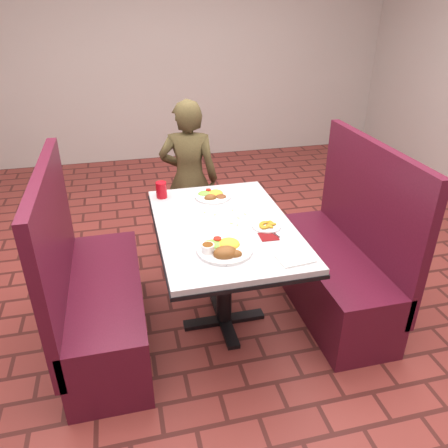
# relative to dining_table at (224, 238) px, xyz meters

# --- Properties ---
(room) EXTENTS (7.00, 7.04, 2.82)m
(room) POSITION_rel_dining_table_xyz_m (0.00, 0.00, 1.26)
(room) COLOR maroon
(room) RESTS_ON ground
(dining_table) EXTENTS (0.81, 1.21, 0.75)m
(dining_table) POSITION_rel_dining_table_xyz_m (0.00, 0.00, 0.00)
(dining_table) COLOR silver
(dining_table) RESTS_ON ground
(booth_bench_left) EXTENTS (0.47, 1.20, 1.17)m
(booth_bench_left) POSITION_rel_dining_table_xyz_m (-0.80, 0.00, -0.32)
(booth_bench_left) COLOR #561326
(booth_bench_left) RESTS_ON ground
(booth_bench_right) EXTENTS (0.47, 1.20, 1.17)m
(booth_bench_right) POSITION_rel_dining_table_xyz_m (0.80, 0.00, -0.32)
(booth_bench_right) COLOR #561326
(booth_bench_right) RESTS_ON ground
(diner_person) EXTENTS (0.53, 0.42, 1.29)m
(diner_person) POSITION_rel_dining_table_xyz_m (-0.04, 1.01, -0.01)
(diner_person) COLOR brown
(diner_person) RESTS_ON ground
(near_dinner_plate) EXTENTS (0.30, 0.30, 0.09)m
(near_dinner_plate) POSITION_rel_dining_table_xyz_m (-0.08, -0.31, 0.13)
(near_dinner_plate) COLOR white
(near_dinner_plate) RESTS_ON dining_table
(far_dinner_plate) EXTENTS (0.24, 0.24, 0.06)m
(far_dinner_plate) POSITION_rel_dining_table_xyz_m (0.02, 0.40, 0.12)
(far_dinner_plate) COLOR white
(far_dinner_plate) RESTS_ON dining_table
(plantain_plate) EXTENTS (0.17, 0.17, 0.03)m
(plantain_plate) POSITION_rel_dining_table_xyz_m (0.24, -0.10, 0.11)
(plantain_plate) COLOR white
(plantain_plate) RESTS_ON dining_table
(maroon_napkin) EXTENTS (0.11, 0.11, 0.00)m
(maroon_napkin) POSITION_rel_dining_table_xyz_m (0.21, -0.21, 0.10)
(maroon_napkin) COLOR maroon
(maroon_napkin) RESTS_ON dining_table
(spoon_utensil) EXTENTS (0.05, 0.12, 0.00)m
(spoon_utensil) POSITION_rel_dining_table_xyz_m (0.25, -0.18, 0.10)
(spoon_utensil) COLOR silver
(spoon_utensil) RESTS_ON dining_table
(red_tumbler) EXTENTS (0.07, 0.07, 0.11)m
(red_tumbler) POSITION_rel_dining_table_xyz_m (-0.32, 0.48, 0.15)
(red_tumbler) COLOR #B60C15
(red_tumbler) RESTS_ON dining_table
(paper_napkin) EXTENTS (0.19, 0.15, 0.01)m
(paper_napkin) POSITION_rel_dining_table_xyz_m (0.27, -0.47, 0.10)
(paper_napkin) COLOR white
(paper_napkin) RESTS_ON dining_table
(knife_utensil) EXTENTS (0.03, 0.18, 0.00)m
(knife_utensil) POSITION_rel_dining_table_xyz_m (-0.09, -0.35, 0.11)
(knife_utensil) COLOR silver
(knife_utensil) RESTS_ON dining_table
(fork_utensil) EXTENTS (0.02, 0.13, 0.00)m
(fork_utensil) POSITION_rel_dining_table_xyz_m (-0.09, -0.39, 0.11)
(fork_utensil) COLOR silver
(fork_utensil) RESTS_ON dining_table
(lettuce_shreds) EXTENTS (0.28, 0.32, 0.00)m
(lettuce_shreds) POSITION_rel_dining_table_xyz_m (0.04, 0.06, 0.10)
(lettuce_shreds) COLOR #8FCC51
(lettuce_shreds) RESTS_ON dining_table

